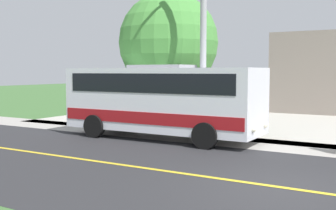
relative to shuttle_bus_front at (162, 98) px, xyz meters
name	(u,v)px	position (x,y,z in m)	size (l,w,h in m)	color
ground_plane	(280,188)	(4.46, 5.79, -1.56)	(120.00, 120.00, 0.00)	#3D6633
road_surface	(280,187)	(4.46, 5.79, -1.56)	(8.00, 100.00, 0.01)	#28282B
sidewalk	(322,149)	(-0.74, 5.79, -1.56)	(2.40, 100.00, 0.01)	#9E9991
road_centre_line	(280,187)	(4.46, 5.79, -1.55)	(0.16, 100.00, 0.00)	gold
shuttle_bus_front	(162,98)	(0.00, 0.00, 0.00)	(2.57, 7.80, 2.83)	white
street_light_pole	(202,14)	(-0.42, 1.49, 3.14)	(1.97, 0.24, 8.57)	#9E9EA3
tree_curbside	(168,42)	(-2.94, -1.42, 2.35)	(4.56, 4.56, 6.19)	#4C3826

